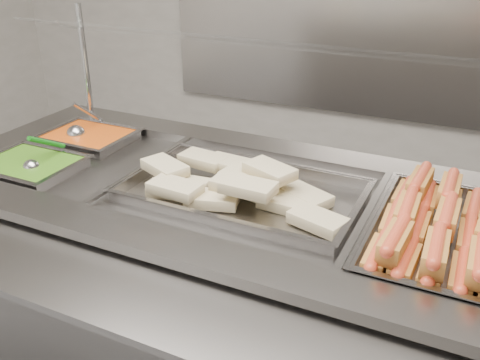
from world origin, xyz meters
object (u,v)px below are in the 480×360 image
at_px(sneeze_guard, 256,48).
at_px(ladle, 77,133).
at_px(serving_spoon, 35,163).
at_px(steam_counter, 227,304).
at_px(pan_hotdogs, 440,244).
at_px(pan_wraps, 243,195).

relative_size(sneeze_guard, ladle, 8.71).
xyz_separation_m(sneeze_guard, serving_spoon, (-0.69, -0.40, -0.39)).
xyz_separation_m(steam_counter, pan_hotdogs, (0.69, -0.01, 0.45)).
distance_m(pan_wraps, ladle, 0.84).
height_order(pan_hotdogs, serving_spoon, serving_spoon).
xyz_separation_m(steam_counter, serving_spoon, (-0.68, -0.15, 0.51)).
bearing_deg(pan_hotdogs, sneeze_guard, 159.81).
distance_m(steam_counter, sneeze_guard, 0.93).
bearing_deg(steam_counter, serving_spoon, -167.22).
distance_m(sneeze_guard, pan_hotdogs, 0.86).
distance_m(steam_counter, serving_spoon, 0.86).
bearing_deg(sneeze_guard, ladle, -173.59).
bearing_deg(ladle, pan_hotdogs, -6.61).
relative_size(sneeze_guard, pan_wraps, 2.41).
bearing_deg(serving_spoon, ladle, 103.10).
height_order(pan_wraps, serving_spoon, serving_spoon).
bearing_deg(sneeze_guard, pan_hotdogs, -20.19).
xyz_separation_m(pan_hotdogs, pan_wraps, (-0.62, 0.01, 0.02)).
height_order(steam_counter, ladle, ladle).
height_order(sneeze_guard, pan_hotdogs, sneeze_guard).
height_order(sneeze_guard, serving_spoon, sneeze_guard).
xyz_separation_m(pan_wraps, ladle, (-0.82, 0.16, 0.04)).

